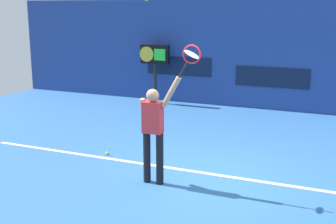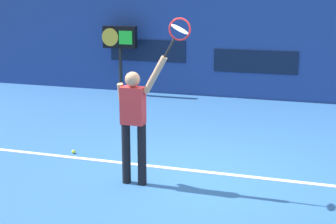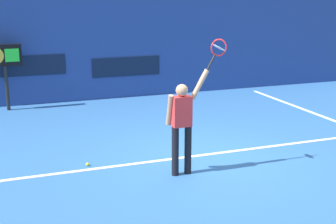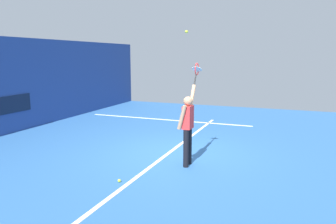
{
  "view_description": "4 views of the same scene",
  "coord_description": "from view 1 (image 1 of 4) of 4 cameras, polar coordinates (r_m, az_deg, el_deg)",
  "views": [
    {
      "loc": [
        2.45,
        -7.36,
        3.05
      ],
      "look_at": [
        -0.72,
        -0.04,
        1.18
      ],
      "focal_mm": 48.18,
      "sensor_mm": 36.0,
      "label": 1
    },
    {
      "loc": [
        1.93,
        -7.27,
        2.82
      ],
      "look_at": [
        -0.48,
        0.17,
        0.95
      ],
      "focal_mm": 54.67,
      "sensor_mm": 36.0,
      "label": 2
    },
    {
      "loc": [
        -3.73,
        -7.95,
        3.22
      ],
      "look_at": [
        -0.77,
        0.15,
        1.01
      ],
      "focal_mm": 49.14,
      "sensor_mm": 36.0,
      "label": 3
    },
    {
      "loc": [
        -8.07,
        -2.93,
        2.64
      ],
      "look_at": [
        -0.85,
        -0.1,
        1.3
      ],
      "focal_mm": 35.03,
      "sensor_mm": 36.0,
      "label": 4
    }
  ],
  "objects": [
    {
      "name": "sponsor_banner_center",
      "position": [
        13.82,
        12.99,
        4.31
      ],
      "size": [
        2.2,
        0.03,
        0.6
      ],
      "primitive_type": "cube",
      "color": "#0C1933"
    },
    {
      "name": "scoreboard_clock",
      "position": [
        14.43,
        -1.68,
        6.93
      ],
      "size": [
        0.96,
        0.2,
        1.88
      ],
      "color": "black",
      "rests_on": "ground_plane"
    },
    {
      "name": "back_wall",
      "position": [
        13.86,
        13.22,
        6.98
      ],
      "size": [
        18.0,
        0.2,
        3.27
      ],
      "primitive_type": "cube",
      "color": "navy",
      "rests_on": "ground_plane"
    },
    {
      "name": "ground_plane",
      "position": [
        8.34,
        4.71,
        -8.32
      ],
      "size": [
        18.0,
        18.0,
        0.0
      ],
      "primitive_type": "plane",
      "color": "#2D609E"
    },
    {
      "name": "tennis_racket",
      "position": [
        7.29,
        2.89,
        7.07
      ],
      "size": [
        0.45,
        0.27,
        0.61
      ],
      "color": "black"
    },
    {
      "name": "sponsor_banner_portside",
      "position": [
        14.63,
        1.36,
        5.85
      ],
      "size": [
        2.2,
        0.03,
        0.6
      ],
      "primitive_type": "cube",
      "color": "#0C1933"
    },
    {
      "name": "court_baseline",
      "position": [
        8.52,
        5.17,
        -7.81
      ],
      "size": [
        10.0,
        0.1,
        0.01
      ],
      "primitive_type": "cube",
      "color": "white",
      "rests_on": "ground_plane"
    },
    {
      "name": "tennis_player",
      "position": [
        7.78,
        -1.86,
        -2.01
      ],
      "size": [
        0.77,
        0.31,
        1.94
      ],
      "color": "black",
      "rests_on": "ground_plane"
    },
    {
      "name": "spare_ball",
      "position": [
        9.62,
        -7.72,
        -5.2
      ],
      "size": [
        0.07,
        0.07,
        0.07
      ],
      "primitive_type": "sphere",
      "color": "#CCE033",
      "rests_on": "ground_plane"
    }
  ]
}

